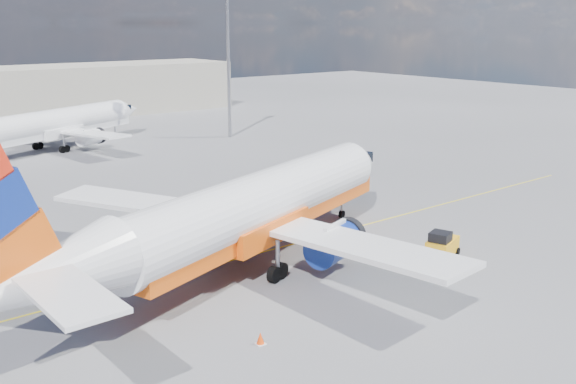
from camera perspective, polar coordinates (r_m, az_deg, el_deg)
ground at (r=40.64m, az=0.92°, el=-6.33°), size 240.00×240.00×0.00m
taxi_line at (r=42.85m, az=-1.63°, el=-5.19°), size 70.00×0.15×0.01m
terminal_main at (r=108.79m, az=-22.96°, el=8.02°), size 70.00×14.00×8.00m
main_jet at (r=39.01m, az=-3.34°, el=-1.56°), size 36.29×27.52×11.04m
second_jet at (r=81.06m, az=-20.04°, el=5.70°), size 29.97×22.56×9.25m
gse_tug at (r=42.36m, az=13.52°, el=-4.60°), size 2.92×2.33×1.86m
traffic_cone at (r=30.91m, az=-2.47°, el=-12.88°), size 0.44×0.44×0.61m
floodlight_mast at (r=84.58m, az=-5.37°, el=13.05°), size 1.48×1.48×20.30m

